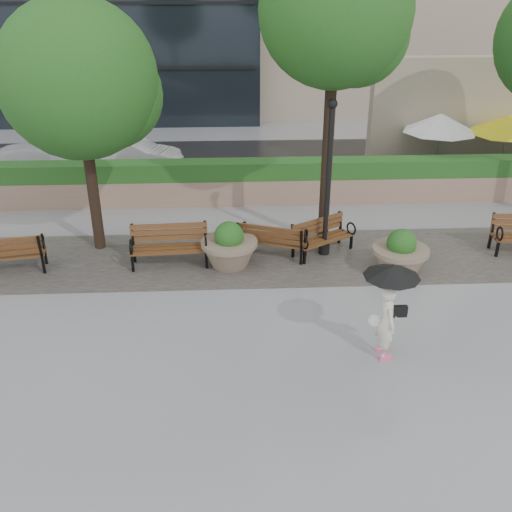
{
  "coord_description": "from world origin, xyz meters",
  "views": [
    {
      "loc": [
        -0.53,
        -9.99,
        6.48
      ],
      "look_at": [
        0.01,
        0.89,
        1.1
      ],
      "focal_mm": 40.0,
      "sensor_mm": 36.0,
      "label": 1
    }
  ],
  "objects_px": {
    "bench_3": "(322,244)",
    "pedestrian": "(389,302)",
    "planter_left": "(229,249)",
    "car_left": "(39,162)",
    "car_right": "(131,154)",
    "bench_0": "(5,262)",
    "lamppost": "(327,190)",
    "bench_2": "(272,247)",
    "planter_right": "(400,256)",
    "bench_1": "(170,254)"
  },
  "relations": [
    {
      "from": "bench_0",
      "to": "planter_left",
      "type": "xyz_separation_m",
      "value": [
        5.39,
        0.12,
        0.16
      ]
    },
    {
      "from": "planter_left",
      "to": "planter_right",
      "type": "distance_m",
      "value": 4.12
    },
    {
      "from": "bench_0",
      "to": "bench_2",
      "type": "height_order",
      "value": "bench_0"
    },
    {
      "from": "planter_right",
      "to": "pedestrian",
      "type": "relative_size",
      "value": 0.71
    },
    {
      "from": "bench_2",
      "to": "planter_right",
      "type": "bearing_deg",
      "value": -178.5
    },
    {
      "from": "bench_2",
      "to": "lamppost",
      "type": "xyz_separation_m",
      "value": [
        1.36,
        0.1,
        1.46
      ]
    },
    {
      "from": "bench_2",
      "to": "car_right",
      "type": "relative_size",
      "value": 0.51
    },
    {
      "from": "planter_left",
      "to": "lamppost",
      "type": "xyz_separation_m",
      "value": [
        2.44,
        0.55,
        1.28
      ]
    },
    {
      "from": "bench_0",
      "to": "bench_1",
      "type": "height_order",
      "value": "bench_1"
    },
    {
      "from": "bench_0",
      "to": "car_right",
      "type": "bearing_deg",
      "value": -113.7
    },
    {
      "from": "bench_0",
      "to": "pedestrian",
      "type": "xyz_separation_m",
      "value": [
        8.27,
        -3.73,
        0.85
      ]
    },
    {
      "from": "planter_right",
      "to": "car_right",
      "type": "height_order",
      "value": "car_right"
    },
    {
      "from": "bench_1",
      "to": "car_left",
      "type": "bearing_deg",
      "value": 123.13
    },
    {
      "from": "bench_3",
      "to": "planter_left",
      "type": "bearing_deg",
      "value": 162.29
    },
    {
      "from": "bench_2",
      "to": "planter_right",
      "type": "height_order",
      "value": "planter_right"
    },
    {
      "from": "lamppost",
      "to": "car_left",
      "type": "bearing_deg",
      "value": 144.07
    },
    {
      "from": "bench_2",
      "to": "car_left",
      "type": "height_order",
      "value": "car_left"
    },
    {
      "from": "lamppost",
      "to": "pedestrian",
      "type": "xyz_separation_m",
      "value": [
        0.44,
        -4.4,
        -0.59
      ]
    },
    {
      "from": "car_left",
      "to": "pedestrian",
      "type": "xyz_separation_m",
      "value": [
        9.5,
        -10.97,
        0.55
      ]
    },
    {
      "from": "bench_3",
      "to": "pedestrian",
      "type": "distance_m",
      "value": 4.55
    },
    {
      "from": "bench_2",
      "to": "car_right",
      "type": "distance_m",
      "value": 8.78
    },
    {
      "from": "bench_1",
      "to": "pedestrian",
      "type": "bearing_deg",
      "value": -45.38
    },
    {
      "from": "bench_1",
      "to": "car_left",
      "type": "relative_size",
      "value": 0.47
    },
    {
      "from": "car_left",
      "to": "bench_2",
      "type": "bearing_deg",
      "value": -142.99
    },
    {
      "from": "pedestrian",
      "to": "bench_0",
      "type": "bearing_deg",
      "value": 64.4
    },
    {
      "from": "planter_right",
      "to": "lamppost",
      "type": "relative_size",
      "value": 0.34
    },
    {
      "from": "bench_2",
      "to": "bench_3",
      "type": "distance_m",
      "value": 1.33
    },
    {
      "from": "bench_3",
      "to": "planter_right",
      "type": "bearing_deg",
      "value": -66.0
    },
    {
      "from": "lamppost",
      "to": "planter_left",
      "type": "bearing_deg",
      "value": -167.22
    },
    {
      "from": "bench_1",
      "to": "car_right",
      "type": "height_order",
      "value": "car_right"
    },
    {
      "from": "bench_2",
      "to": "planter_right",
      "type": "distance_m",
      "value": 3.18
    },
    {
      "from": "bench_3",
      "to": "planter_left",
      "type": "distance_m",
      "value": 2.48
    },
    {
      "from": "bench_3",
      "to": "pedestrian",
      "type": "relative_size",
      "value": 0.92
    },
    {
      "from": "lamppost",
      "to": "car_left",
      "type": "distance_m",
      "value": 11.25
    },
    {
      "from": "bench_3",
      "to": "car_right",
      "type": "distance_m",
      "value": 9.44
    },
    {
      "from": "car_left",
      "to": "planter_left",
      "type": "bearing_deg",
      "value": -149.21
    },
    {
      "from": "bench_2",
      "to": "lamppost",
      "type": "relative_size",
      "value": 0.47
    },
    {
      "from": "planter_left",
      "to": "car_right",
      "type": "xyz_separation_m",
      "value": [
        -3.53,
        7.92,
        0.14
      ]
    },
    {
      "from": "planter_left",
      "to": "car_left",
      "type": "distance_m",
      "value": 9.73
    },
    {
      "from": "bench_2",
      "to": "car_left",
      "type": "xyz_separation_m",
      "value": [
        -7.7,
        6.66,
        0.32
      ]
    },
    {
      "from": "planter_left",
      "to": "bench_3",
      "type": "bearing_deg",
      "value": 13.78
    },
    {
      "from": "lamppost",
      "to": "pedestrian",
      "type": "distance_m",
      "value": 4.46
    },
    {
      "from": "bench_0",
      "to": "bench_1",
      "type": "distance_m",
      "value": 3.93
    },
    {
      "from": "bench_1",
      "to": "bench_2",
      "type": "relative_size",
      "value": 1.04
    },
    {
      "from": "bench_1",
      "to": "pedestrian",
      "type": "xyz_separation_m",
      "value": [
        4.35,
        -3.95,
        0.85
      ]
    },
    {
      "from": "bench_1",
      "to": "car_right",
      "type": "relative_size",
      "value": 0.53
    },
    {
      "from": "planter_left",
      "to": "car_left",
      "type": "bearing_deg",
      "value": 132.92
    },
    {
      "from": "bench_3",
      "to": "car_left",
      "type": "xyz_separation_m",
      "value": [
        -9.02,
        6.53,
        0.34
      ]
    },
    {
      "from": "bench_0",
      "to": "planter_right",
      "type": "height_order",
      "value": "planter_right"
    },
    {
      "from": "car_left",
      "to": "pedestrian",
      "type": "relative_size",
      "value": 2.19
    }
  ]
}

